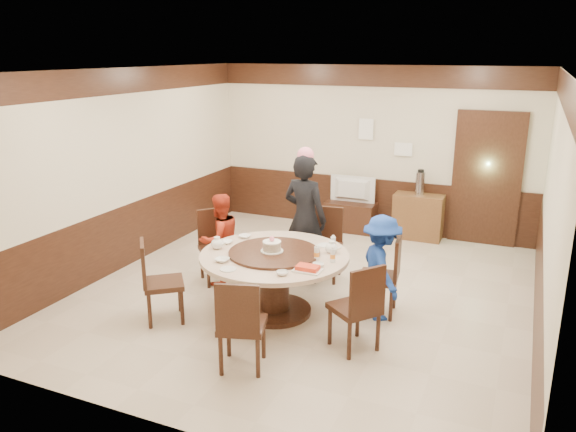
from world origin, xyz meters
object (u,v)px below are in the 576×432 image
at_px(banquet_table, 274,271).
at_px(person_red, 220,240).
at_px(person_blue, 381,268).
at_px(shrimp_platter, 308,269).
at_px(tv_stand, 351,216).
at_px(birthday_cake, 272,246).
at_px(person_standing, 305,218).
at_px(side_cabinet, 418,217).
at_px(television, 351,190).
at_px(thermos, 420,183).

bearing_deg(banquet_table, person_red, 153.18).
bearing_deg(person_blue, banquet_table, 73.53).
relative_size(banquet_table, person_blue, 1.40).
relative_size(shrimp_platter, tv_stand, 0.35).
height_order(banquet_table, birthday_cake, birthday_cake).
distance_m(banquet_table, shrimp_platter, 0.70).
relative_size(person_standing, birthday_cake, 6.60).
distance_m(birthday_cake, side_cabinet, 3.68).
bearing_deg(banquet_table, person_blue, 18.13).
bearing_deg(birthday_cake, person_standing, 91.73).
distance_m(person_standing, tv_stand, 2.44).
bearing_deg(television, person_blue, 112.56).
bearing_deg(shrimp_platter, person_blue, 49.55).
xyz_separation_m(shrimp_platter, thermos, (0.46, 3.83, 0.16)).
bearing_deg(person_standing, side_cabinet, -103.46).
xyz_separation_m(television, side_cabinet, (1.16, 0.03, -0.35)).
bearing_deg(tv_stand, person_blue, -66.78).
bearing_deg(person_red, person_standing, 148.27).
distance_m(shrimp_platter, television, 3.87).
bearing_deg(banquet_table, person_standing, 93.06).
distance_m(banquet_table, person_standing, 1.16).
relative_size(person_red, shrimp_platter, 4.13).
height_order(person_blue, shrimp_platter, person_blue).
relative_size(person_standing, thermos, 4.58).
bearing_deg(side_cabinet, banquet_table, -106.23).
bearing_deg(thermos, person_red, -124.59).
bearing_deg(side_cabinet, person_blue, -87.02).
height_order(banquet_table, person_red, person_red).
height_order(person_standing, thermos, person_standing).
relative_size(person_standing, person_blue, 1.40).
bearing_deg(person_red, banquet_table, 90.63).
bearing_deg(thermos, tv_stand, -178.51).
height_order(banquet_table, tv_stand, banquet_table).
xyz_separation_m(banquet_table, person_red, (-1.03, 0.52, 0.09)).
bearing_deg(side_cabinet, thermos, 180.00).
relative_size(banquet_table, birthday_cake, 6.62).
bearing_deg(birthday_cake, tv_stand, 91.92).
bearing_deg(person_blue, person_red, 51.84).
relative_size(person_red, side_cabinet, 1.55).
bearing_deg(thermos, person_blue, -86.94).
height_order(shrimp_platter, thermos, thermos).
bearing_deg(television, shrimp_platter, 99.70).
height_order(person_standing, person_red, person_standing).
xyz_separation_m(person_standing, side_cabinet, (1.07, 2.38, -0.50)).
height_order(person_red, shrimp_platter, person_red).
bearing_deg(side_cabinet, tv_stand, -178.51).
bearing_deg(side_cabinet, birthday_cake, -106.57).
xyz_separation_m(person_standing, person_red, (-0.98, -0.58, -0.25)).
distance_m(television, thermos, 1.17).
distance_m(person_standing, person_blue, 1.45).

